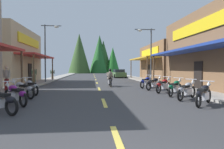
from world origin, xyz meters
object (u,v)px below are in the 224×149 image
(pedestrian_browsing, at_px, (7,77))
(parked_car_curbside, at_px, (119,74))
(motorcycle_parked_right_5, at_px, (146,82))
(streetlamp_right, at_px, (148,47))
(motorcycle_parked_right_0, at_px, (204,94))
(motorcycle_parked_right_2, at_px, (175,87))
(pedestrian_waiting, at_px, (34,74))
(streetlamp_left, at_px, (48,45))
(motorcycle_parked_right_4, at_px, (154,83))
(motorcycle_parked_left_1, at_px, (15,94))
(pedestrian_by_shop, at_px, (52,73))
(motorcycle_parked_right_3, at_px, (164,85))
(motorcycle_parked_left_2, at_px, (22,89))
(rider_cruising_lead, at_px, (110,79))
(motorcycle_parked_right_1, at_px, (187,90))
(motorcycle_parked_left_3, at_px, (31,87))

(pedestrian_browsing, distance_m, parked_car_curbside, 21.91)
(motorcycle_parked_right_5, bearing_deg, streetlamp_right, 24.52)
(streetlamp_right, relative_size, motorcycle_parked_right_0, 3.57)
(parked_car_curbside, bearing_deg, motorcycle_parked_right_2, 178.20)
(motorcycle_parked_right_2, relative_size, pedestrian_waiting, 0.94)
(streetlamp_left, bearing_deg, pedestrian_waiting, -152.87)
(motorcycle_parked_right_4, bearing_deg, motorcycle_parked_left_1, 173.68)
(pedestrian_by_shop, bearing_deg, pedestrian_waiting, -6.09)
(parked_car_curbside, bearing_deg, pedestrian_waiting, 135.22)
(motorcycle_parked_right_0, relative_size, motorcycle_parked_right_2, 0.98)
(motorcycle_parked_right_0, xyz_separation_m, motorcycle_parked_right_3, (-0.11, 4.56, 0.00))
(streetlamp_left, bearing_deg, pedestrian_by_shop, 96.40)
(motorcycle_parked_right_2, relative_size, motorcycle_parked_left_2, 0.95)
(motorcycle_parked_right_3, height_order, motorcycle_parked_right_4, same)
(motorcycle_parked_right_4, xyz_separation_m, rider_cruising_lead, (-3.00, 3.05, 0.17))
(motorcycle_parked_right_1, bearing_deg, motorcycle_parked_right_3, 51.82)
(motorcycle_parked_right_2, xyz_separation_m, motorcycle_parked_right_3, (-0.13, 1.54, 0.00))
(rider_cruising_lead, relative_size, pedestrian_by_shop, 1.38)
(motorcycle_parked_right_1, bearing_deg, pedestrian_browsing, 117.13)
(motorcycle_parked_right_4, height_order, pedestrian_waiting, pedestrian_waiting)
(motorcycle_parked_right_1, bearing_deg, motorcycle_parked_left_3, 121.38)
(motorcycle_parked_right_2, bearing_deg, motorcycle_parked_left_3, 123.83)
(motorcycle_parked_right_3, bearing_deg, rider_cruising_lead, 78.56)
(motorcycle_parked_right_1, bearing_deg, motorcycle_parked_right_5, 52.99)
(streetlamp_right, relative_size, pedestrian_by_shop, 3.68)
(motorcycle_parked_left_2, bearing_deg, motorcycle_parked_right_5, -109.90)
(streetlamp_right, distance_m, pedestrian_by_shop, 13.71)
(streetlamp_right, distance_m, motorcycle_parked_right_1, 11.12)
(streetlamp_right, bearing_deg, pedestrian_browsing, -151.44)
(pedestrian_by_shop, distance_m, pedestrian_waiting, 6.12)
(motorcycle_parked_left_3, bearing_deg, streetlamp_left, -33.16)
(motorcycle_parked_right_1, relative_size, motorcycle_parked_right_3, 1.06)
(pedestrian_by_shop, height_order, pedestrian_browsing, pedestrian_browsing)
(motorcycle_parked_right_1, xyz_separation_m, motorcycle_parked_left_2, (-8.54, 1.29, 0.00))
(motorcycle_parked_right_4, height_order, motorcycle_parked_left_2, same)
(motorcycle_parked_right_2, height_order, motorcycle_parked_left_3, same)
(streetlamp_left, xyz_separation_m, pedestrian_by_shop, (-0.60, 5.39, -3.22))
(streetlamp_right, xyz_separation_m, pedestrian_by_shop, (-11.14, 7.47, -2.88))
(streetlamp_left, height_order, parked_car_curbside, streetlamp_left)
(streetlamp_right, relative_size, motorcycle_parked_right_3, 3.60)
(motorcycle_parked_right_0, relative_size, pedestrian_by_shop, 1.03)
(motorcycle_parked_right_5, xyz_separation_m, pedestrian_by_shop, (-9.76, 11.89, 0.40))
(motorcycle_parked_left_1, distance_m, pedestrian_by_shop, 18.90)
(motorcycle_parked_right_0, bearing_deg, rider_cruising_lead, 64.78)
(motorcycle_parked_right_4, distance_m, pedestrian_waiting, 12.95)
(motorcycle_parked_right_4, distance_m, pedestrian_browsing, 10.33)
(pedestrian_browsing, relative_size, parked_car_curbside, 0.40)
(motorcycle_parked_right_0, bearing_deg, motorcycle_parked_right_3, 46.97)
(pedestrian_browsing, bearing_deg, pedestrian_by_shop, 18.71)
(streetlamp_right, distance_m, rider_cruising_lead, 5.99)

